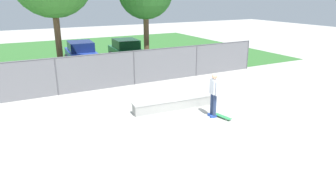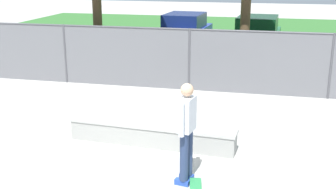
# 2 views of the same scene
# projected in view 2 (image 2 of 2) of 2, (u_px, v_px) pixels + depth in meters

# --- Properties ---
(ground_plane) EXTENTS (80.00, 80.00, 0.00)m
(ground_plane) POSITION_uv_depth(u_px,v_px,m) (127.00, 181.00, 7.77)
(ground_plane) COLOR #ADAAA3
(grass_strip) EXTENTS (28.36, 20.00, 0.02)m
(grass_strip) POSITION_uv_depth(u_px,v_px,m) (224.00, 38.00, 23.11)
(grass_strip) COLOR #336B2D
(grass_strip) RESTS_ON ground
(concrete_ledge) EXTENTS (3.66, 0.73, 0.48)m
(concrete_ledge) POSITION_uv_depth(u_px,v_px,m) (151.00, 134.00, 9.28)
(concrete_ledge) COLOR #999993
(concrete_ledge) RESTS_ON ground
(skateboarder) EXTENTS (0.33, 0.59, 1.82)m
(skateboarder) POSITION_uv_depth(u_px,v_px,m) (187.00, 129.00, 7.44)
(skateboarder) COLOR #2647A5
(skateboarder) RESTS_ON ground
(chainlink_fence) EXTENTS (16.43, 0.07, 1.91)m
(chainlink_fence) POSITION_uv_depth(u_px,v_px,m) (189.00, 57.00, 13.19)
(chainlink_fence) COLOR #4C4C51
(chainlink_fence) RESTS_ON ground
(car_blue) EXTENTS (2.23, 4.31, 1.66)m
(car_blue) POSITION_uv_depth(u_px,v_px,m) (184.00, 32.00, 19.51)
(car_blue) COLOR #233D9E
(car_blue) RESTS_ON ground
(car_green) EXTENTS (2.23, 4.31, 1.66)m
(car_green) POSITION_uv_depth(u_px,v_px,m) (256.00, 36.00, 18.40)
(car_green) COLOR #1E6638
(car_green) RESTS_ON ground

